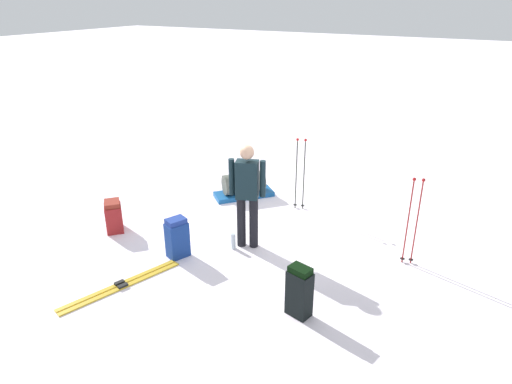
% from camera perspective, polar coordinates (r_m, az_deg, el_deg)
% --- Properties ---
extents(ground_plane, '(80.00, 80.00, 0.00)m').
position_cam_1_polar(ground_plane, '(7.92, 0.00, -4.64)').
color(ground_plane, white).
extents(skier_standing, '(0.54, 0.32, 1.70)m').
position_cam_1_polar(skier_standing, '(7.00, -1.11, 0.07)').
color(skier_standing, black).
rests_on(skier_standing, ground_plane).
extents(ski_pair_near, '(0.72, 1.76, 0.05)m').
position_cam_1_polar(ski_pair_near, '(6.75, -16.51, -11.15)').
color(ski_pair_near, gold).
rests_on(ski_pair_near, ground_plane).
extents(backpack_large_dark, '(0.34, 0.27, 0.70)m').
position_cam_1_polar(backpack_large_dark, '(5.82, 5.44, -12.31)').
color(backpack_large_dark, black).
rests_on(backpack_large_dark, ground_plane).
extents(backpack_bright, '(0.44, 0.44, 0.55)m').
position_cam_1_polar(backpack_bright, '(8.12, -17.38, -2.93)').
color(backpack_bright, maroon).
rests_on(backpack_bright, ground_plane).
extents(backpack_small_spare, '(0.33, 0.38, 0.65)m').
position_cam_1_polar(backpack_small_spare, '(7.10, -9.83, -5.69)').
color(backpack_small_spare, navy).
rests_on(backpack_small_spare, ground_plane).
extents(ski_poles_planted_near, '(0.19, 0.11, 1.38)m').
position_cam_1_polar(ski_poles_planted_near, '(7.00, 19.06, -3.04)').
color(ski_poles_planted_near, maroon).
rests_on(ski_poles_planted_near, ground_plane).
extents(ski_poles_planted_far, '(0.21, 0.11, 1.38)m').
position_cam_1_polar(ski_poles_planted_far, '(8.41, 5.56, 2.67)').
color(ski_poles_planted_far, black).
rests_on(ski_poles_planted_far, ground_plane).
extents(gear_sled, '(1.11, 1.17, 0.49)m').
position_cam_1_polar(gear_sled, '(9.09, -1.54, 0.78)').
color(gear_sled, '#145091').
rests_on(gear_sled, ground_plane).
extents(thermos_bottle, '(0.07, 0.07, 0.26)m').
position_cam_1_polar(thermos_bottle, '(7.29, -2.86, -6.18)').
color(thermos_bottle, '#A9B8C2').
rests_on(thermos_bottle, ground_plane).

